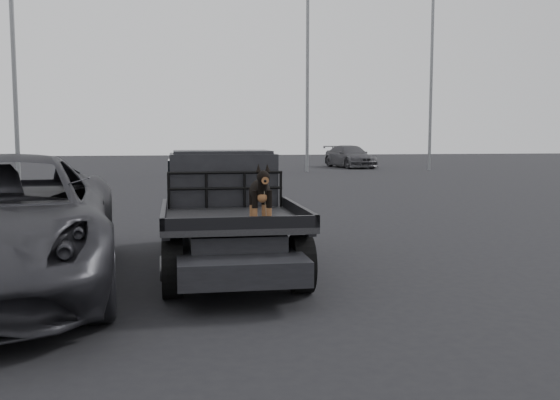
{
  "coord_description": "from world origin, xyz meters",
  "views": [
    {
      "loc": [
        -1.06,
        -7.08,
        2.04
      ],
      "look_at": [
        0.12,
        -0.12,
        1.32
      ],
      "focal_mm": 40.0,
      "sensor_mm": 36.0,
      "label": 1
    }
  ],
  "objects": [
    {
      "name": "ground",
      "position": [
        0.0,
        0.0,
        0.0
      ],
      "size": [
        120.0,
        120.0,
        0.0
      ],
      "primitive_type": "plane",
      "color": "black",
      "rests_on": "ground"
    },
    {
      "name": "headache_rack",
      "position": [
        -0.28,
        2.67,
        1.2
      ],
      "size": [
        1.8,
        0.08,
        0.55
      ],
      "primitive_type": null,
      "color": "black",
      "rests_on": "flatbed_ute"
    },
    {
      "name": "floodlight_far",
      "position": [
        14.05,
        28.43,
        8.52
      ],
      "size": [
        1.08,
        0.28,
        15.84
      ],
      "color": "slate",
      "rests_on": "ground"
    },
    {
      "name": "distant_car_b",
      "position": [
        10.16,
        32.07,
        0.71
      ],
      "size": [
        2.8,
        5.18,
        1.43
      ],
      "primitive_type": "imported",
      "rotation": [
        0.0,
        0.0,
        0.17
      ],
      "color": "#454549",
      "rests_on": "ground"
    },
    {
      "name": "flatbed_ute",
      "position": [
        -0.28,
        2.47,
        0.46
      ],
      "size": [
        2.0,
        5.4,
        0.92
      ],
      "primitive_type": null,
      "color": "black",
      "rests_on": "ground"
    },
    {
      "name": "floodlight_mid",
      "position": [
        6.36,
        27.61,
        7.01
      ],
      "size": [
        1.08,
        0.28,
        12.84
      ],
      "color": "slate",
      "rests_on": "ground"
    },
    {
      "name": "ute_cab",
      "position": [
        -0.28,
        3.42,
        1.36
      ],
      "size": [
        1.72,
        1.3,
        0.88
      ],
      "primitive_type": null,
      "color": "black",
      "rests_on": "flatbed_ute"
    },
    {
      "name": "dog",
      "position": [
        0.0,
        0.74,
        1.29
      ],
      "size": [
        0.32,
        0.6,
        0.74
      ],
      "primitive_type": null,
      "color": "black",
      "rests_on": "flatbed_ute"
    }
  ]
}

